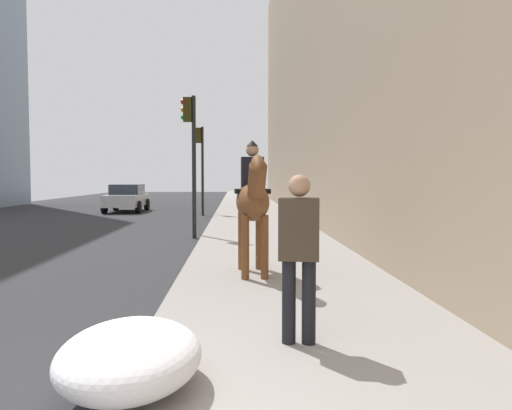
{
  "coord_description": "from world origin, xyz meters",
  "views": [
    {
      "loc": [
        -3.11,
        -0.99,
        1.79
      ],
      "look_at": [
        4.0,
        -1.28,
        1.4
      ],
      "focal_mm": 35.02,
      "sensor_mm": 36.0,
      "label": 1
    }
  ],
  "objects_px": {
    "traffic_light_far_curb": "(201,157)",
    "traffic_light_near_curb": "(191,144)",
    "mounted_horse_near": "(253,200)",
    "pedestrian_greeting": "(299,247)",
    "car_near_lane": "(127,198)"
  },
  "relations": [
    {
      "from": "pedestrian_greeting",
      "to": "car_near_lane",
      "type": "distance_m",
      "value": 22.4
    },
    {
      "from": "traffic_light_far_curb",
      "to": "traffic_light_near_curb",
      "type": "bearing_deg",
      "value": -177.82
    },
    {
      "from": "car_near_lane",
      "to": "traffic_light_far_curb",
      "type": "distance_m",
      "value": 5.43
    },
    {
      "from": "mounted_horse_near",
      "to": "car_near_lane",
      "type": "relative_size",
      "value": 0.59
    },
    {
      "from": "car_near_lane",
      "to": "traffic_light_near_curb",
      "type": "relative_size",
      "value": 0.93
    },
    {
      "from": "pedestrian_greeting",
      "to": "traffic_light_near_curb",
      "type": "xyz_separation_m",
      "value": [
        9.73,
        1.93,
        1.68
      ]
    },
    {
      "from": "traffic_light_far_curb",
      "to": "pedestrian_greeting",
      "type": "bearing_deg",
      "value": -173.02
    },
    {
      "from": "car_near_lane",
      "to": "traffic_light_near_curb",
      "type": "xyz_separation_m",
      "value": [
        -11.74,
        -4.42,
        2.02
      ]
    },
    {
      "from": "traffic_light_near_curb",
      "to": "traffic_light_far_curb",
      "type": "distance_m",
      "value": 8.81
    },
    {
      "from": "mounted_horse_near",
      "to": "traffic_light_near_curb",
      "type": "distance_m",
      "value": 6.5
    },
    {
      "from": "mounted_horse_near",
      "to": "traffic_light_far_curb",
      "type": "distance_m",
      "value": 15.15
    },
    {
      "from": "pedestrian_greeting",
      "to": "traffic_light_far_curb",
      "type": "height_order",
      "value": "traffic_light_far_curb"
    },
    {
      "from": "mounted_horse_near",
      "to": "traffic_light_near_curb",
      "type": "relative_size",
      "value": 0.56
    },
    {
      "from": "mounted_horse_near",
      "to": "pedestrian_greeting",
      "type": "distance_m",
      "value": 3.61
    },
    {
      "from": "car_near_lane",
      "to": "traffic_light_near_curb",
      "type": "height_order",
      "value": "traffic_light_near_curb"
    }
  ]
}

